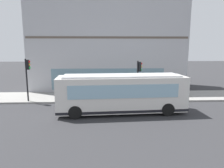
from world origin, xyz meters
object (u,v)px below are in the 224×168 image
fire_hydrant (143,90)px  pedestrian_near_hydrant (92,88)px  traffic_light_near_corner (139,73)px  city_bus_nearside (121,94)px  pedestrian_near_building_entrance (108,89)px  traffic_light_down_block (28,72)px  pedestrian_by_light_pole (61,87)px

fire_hydrant → pedestrian_near_hydrant: size_ratio=0.42×
traffic_light_near_corner → fire_hydrant: size_ratio=5.11×
city_bus_nearside → pedestrian_near_building_entrance: city_bus_nearside is taller
traffic_light_near_corner → pedestrian_near_hydrant: bearing=76.5°
traffic_light_down_block → traffic_light_near_corner: bearing=-90.4°
city_bus_nearside → traffic_light_near_corner: traffic_light_near_corner is taller
fire_hydrant → pedestrian_by_light_pole: pedestrian_by_light_pole is taller
fire_hydrant → traffic_light_down_block: bearing=103.8°
pedestrian_near_hydrant → city_bus_nearside: bearing=-150.0°
traffic_light_down_block → pedestrian_near_building_entrance: traffic_light_down_block is taller
traffic_light_near_corner → fire_hydrant: traffic_light_near_corner is taller
pedestrian_near_building_entrance → pedestrian_near_hydrant: size_ratio=0.99×
traffic_light_near_corner → traffic_light_down_block: 10.40m
traffic_light_near_corner → traffic_light_down_block: bearing=89.6°
traffic_light_down_block → pedestrian_near_hydrant: 6.22m
city_bus_nearside → pedestrian_by_light_pole: (6.02, 5.92, -0.53)m
traffic_light_near_corner → pedestrian_by_light_pole: 8.49m
fire_hydrant → pedestrian_near_hydrant: 5.88m
traffic_light_near_corner → city_bus_nearside: bearing=149.9°
city_bus_nearside → pedestrian_by_light_pole: city_bus_nearside is taller
traffic_light_down_block → pedestrian_near_building_entrance: (0.49, -7.47, -1.79)m
traffic_light_near_corner → pedestrian_near_hydrant: (1.09, 4.53, -1.62)m
fire_hydrant → pedestrian_near_building_entrance: 4.63m
traffic_light_near_corner → pedestrian_by_light_pole: size_ratio=2.45×
traffic_light_down_block → pedestrian_near_building_entrance: bearing=-86.2°
pedestrian_near_building_entrance → pedestrian_near_hydrant: 1.68m
traffic_light_down_block → pedestrian_near_hydrant: size_ratio=2.28×
fire_hydrant → pedestrian_near_building_entrance: (-2.31, 3.96, 0.64)m
traffic_light_near_corner → traffic_light_down_block: (0.07, 10.40, 0.15)m
traffic_light_near_corner → pedestrian_by_light_pole: bearing=71.4°
city_bus_nearside → fire_hydrant: city_bus_nearside is taller
city_bus_nearside → traffic_light_near_corner: (3.37, -1.95, 1.23)m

